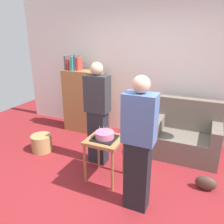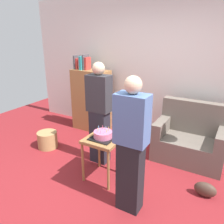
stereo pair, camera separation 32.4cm
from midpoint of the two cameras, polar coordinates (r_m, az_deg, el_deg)
name	(u,v)px [view 1 (the left image)]	position (r m, az deg, el deg)	size (l,w,h in m)	color
ground_plane	(109,192)	(3.22, -3.78, -19.71)	(8.00, 8.00, 0.00)	maroon
wall_back	(153,69)	(4.45, 8.33, 10.57)	(6.00, 0.10, 2.70)	silver
couch	(185,136)	(4.04, 15.82, -6.02)	(1.10, 0.70, 0.96)	#6B6056
bookshelf	(83,100)	(4.81, -9.25, 2.96)	(0.80, 0.36, 1.60)	olive
side_table	(105,145)	(3.20, -4.77, -8.41)	(0.48, 0.48, 0.64)	olive
birthday_cake	(105,135)	(3.13, -4.85, -5.98)	(0.32, 0.32, 0.17)	black
person_blowing_candles	(98,114)	(3.50, -6.28, -0.62)	(0.36, 0.22, 1.63)	#23232D
person_holding_cake	(139,146)	(2.56, 3.10, -8.59)	(0.36, 0.22, 1.63)	black
wicker_basket	(42,143)	(4.33, -19.42, -7.45)	(0.36, 0.36, 0.30)	#A88451
handbag	(206,183)	(3.39, 20.03, -16.60)	(0.28, 0.14, 0.20)	#473328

